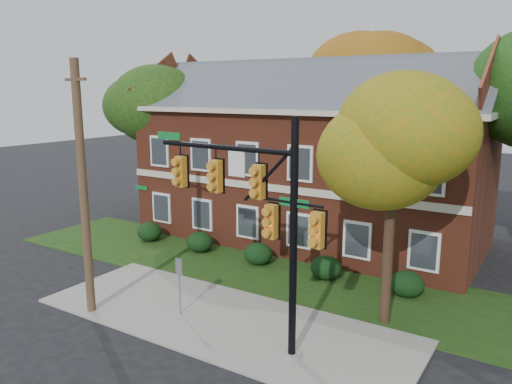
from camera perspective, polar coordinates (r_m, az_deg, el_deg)
The scene contains 15 objects.
ground at distance 17.81m, azimuth -5.99°, elevation -15.59°, with size 120.00×120.00×0.00m, color black.
sidewalk at distance 18.50m, azimuth -4.02°, elevation -14.33°, with size 14.00×5.00×0.08m, color gray.
grass_strip at distance 22.39m, azimuth 3.66°, elevation -9.64°, with size 30.00×6.00×0.04m, color #193811.
apartment_building at distance 27.27m, azimuth 6.12°, elevation 4.92°, with size 18.80×8.80×9.74m.
hedge_far_left at distance 27.92m, azimuth -12.08°, elevation -4.47°, with size 1.40×1.26×1.05m, color black.
hedge_left at distance 25.67m, azimuth -6.44°, elevation -5.70°, with size 1.40×1.26×1.05m, color black.
hedge_center at distance 23.74m, azimuth 0.23°, elevation -7.08°, with size 1.40×1.26×1.05m, color black.
hedge_right at distance 22.19m, azimuth 8.00°, elevation -8.55°, with size 1.40×1.26×1.05m, color black.
hedge_far_right at distance 21.11m, azimuth 16.82°, elevation -10.02°, with size 1.40×1.26×1.05m, color black.
tree_near_right at distance 16.96m, azimuth 16.15°, elevation 6.23°, with size 4.50×4.25×8.58m.
tree_left_rear at distance 31.77m, azimuth -10.88°, elevation 8.78°, with size 5.40×5.10×8.88m.
tree_far_rear at distance 33.87m, azimuth 14.39°, elevation 12.45°, with size 6.84×6.46×11.52m.
traffic_signal at distance 15.26m, azimuth 0.11°, elevation -1.77°, with size 6.63×0.81×7.40m.
utility_pole at distance 18.69m, azimuth -19.14°, elevation 0.26°, with size 1.42×0.41×9.18m.
sign_post at distance 18.46m, azimuth -8.77°, elevation -9.61°, with size 0.32×0.07×2.19m.
Camera 1 is at (9.93, -12.37, 8.12)m, focal length 35.00 mm.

